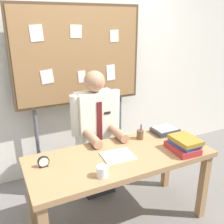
{
  "coord_description": "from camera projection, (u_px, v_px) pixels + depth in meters",
  "views": [
    {
      "loc": [
        -0.96,
        -1.78,
        1.88
      ],
      "look_at": [
        0.0,
        0.17,
        1.1
      ],
      "focal_mm": 40.94,
      "sensor_mm": 36.0,
      "label": 1
    }
  ],
  "objects": [
    {
      "name": "book_stack",
      "position": [
        184.0,
        144.0,
        2.33
      ],
      "size": [
        0.24,
        0.31,
        0.13
      ],
      "color": "#B22D2D",
      "rests_on": "desk"
    },
    {
      "name": "open_notebook",
      "position": [
        118.0,
        156.0,
        2.25
      ],
      "size": [
        0.28,
        0.24,
        0.01
      ],
      "primitive_type": "cube",
      "rotation": [
        0.0,
        0.0,
        -0.07
      ],
      "color": "white",
      "rests_on": "desk"
    },
    {
      "name": "ground_plane",
      "position": [
        120.0,
        221.0,
        2.54
      ],
      "size": [
        12.0,
        12.0,
        0.0
      ],
      "primitive_type": "plane",
      "color": "slate"
    },
    {
      "name": "bulletin_board",
      "position": [
        79.0,
        58.0,
        2.9
      ],
      "size": [
        1.51,
        0.09,
        2.06
      ],
      "color": "#4C3823",
      "rests_on": "ground_plane"
    },
    {
      "name": "coffee_mug",
      "position": [
        102.0,
        171.0,
        1.95
      ],
      "size": [
        0.09,
        0.09,
        0.09
      ],
      "primitive_type": "cylinder",
      "color": "white",
      "rests_on": "desk"
    },
    {
      "name": "desk",
      "position": [
        120.0,
        164.0,
        2.32
      ],
      "size": [
        1.66,
        0.7,
        0.75
      ],
      "color": "#9E754C",
      "rests_on": "ground_plane"
    },
    {
      "name": "desk_clock",
      "position": [
        44.0,
        162.0,
        2.08
      ],
      "size": [
        0.1,
        0.04,
        0.1
      ],
      "color": "black",
      "rests_on": "desk"
    },
    {
      "name": "person",
      "position": [
        96.0,
        139.0,
        2.79
      ],
      "size": [
        0.55,
        0.56,
        1.41
      ],
      "color": "#2D2D33",
      "rests_on": "ground_plane"
    },
    {
      "name": "pen_holder",
      "position": [
        140.0,
        134.0,
        2.58
      ],
      "size": [
        0.07,
        0.07,
        0.16
      ],
      "color": "brown",
      "rests_on": "desk"
    },
    {
      "name": "paper_tray",
      "position": [
        165.0,
        130.0,
        2.72
      ],
      "size": [
        0.26,
        0.2,
        0.06
      ],
      "color": "#333338",
      "rests_on": "desk"
    },
    {
      "name": "back_wall",
      "position": [
        74.0,
        66.0,
        3.12
      ],
      "size": [
        6.4,
        0.08,
        2.7
      ],
      "primitive_type": "cube",
      "color": "silver",
      "rests_on": "ground_plane"
    }
  ]
}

